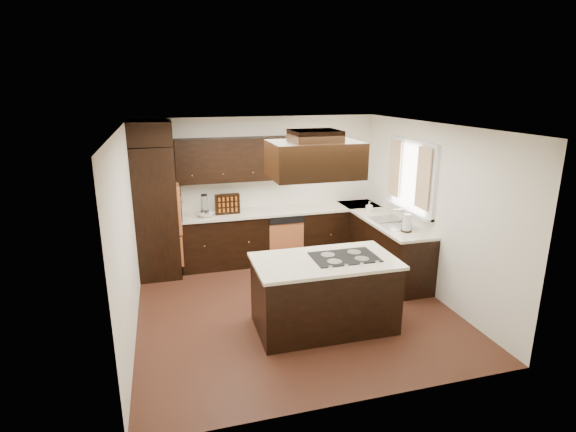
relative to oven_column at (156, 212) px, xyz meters
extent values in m
cube|color=#5C2F1E|center=(1.78, -1.71, -1.07)|extent=(4.20, 4.20, 0.02)
cube|color=white|center=(1.78, -1.71, 1.45)|extent=(4.20, 4.20, 0.02)
cube|color=white|center=(1.78, 0.40, 0.19)|extent=(4.20, 0.02, 2.50)
cube|color=white|center=(1.78, -3.81, 0.19)|extent=(4.20, 0.02, 2.50)
cube|color=white|center=(-0.33, -1.71, 0.19)|extent=(0.02, 4.20, 2.50)
cube|color=white|center=(3.88, -1.71, 0.19)|extent=(0.02, 4.20, 2.50)
cube|color=black|center=(0.00, 0.00, 0.00)|extent=(0.65, 0.75, 2.12)
cube|color=#CA6B39|center=(0.35, 0.00, 0.06)|extent=(0.05, 0.62, 0.78)
cube|color=black|center=(1.81, 0.09, -0.62)|extent=(2.93, 0.60, 0.88)
cube|color=black|center=(3.58, -0.80, -0.62)|extent=(0.60, 2.40, 0.88)
cube|color=beige|center=(1.81, 0.08, -0.16)|extent=(2.93, 0.63, 0.04)
cube|color=beige|center=(3.56, -0.80, -0.16)|extent=(0.63, 2.40, 0.04)
cube|color=black|center=(1.34, 0.23, 0.75)|extent=(2.00, 0.34, 0.72)
cube|color=#CA6B39|center=(2.10, -0.20, -0.66)|extent=(0.60, 0.05, 0.72)
cube|color=silver|center=(3.85, -1.16, 0.59)|extent=(0.06, 1.32, 1.12)
cube|color=white|center=(3.87, -1.16, 0.59)|extent=(0.00, 1.20, 1.00)
cube|color=#FEEDC6|center=(3.79, -1.57, 0.64)|extent=(0.02, 0.34, 0.90)
cube|color=#FEEDC6|center=(3.79, -0.74, 0.64)|extent=(0.02, 0.34, 0.90)
cube|color=silver|center=(3.58, -1.16, -0.14)|extent=(0.52, 0.84, 0.01)
cube|color=black|center=(2.00, -2.34, -0.62)|extent=(1.72, 0.95, 0.88)
cube|color=beige|center=(2.00, -2.34, -0.16)|extent=(1.79, 1.01, 0.04)
cube|color=black|center=(2.26, -2.34, -0.13)|extent=(0.81, 0.55, 0.01)
cube|color=black|center=(1.88, -2.25, 1.10)|extent=(1.05, 0.72, 0.42)
cube|color=black|center=(1.88, -2.25, 1.38)|extent=(0.55, 0.50, 0.13)
cylinder|color=silver|center=(0.76, -0.01, -0.09)|extent=(0.15, 0.15, 0.10)
cone|color=silver|center=(0.76, -0.01, 0.09)|extent=(0.13, 0.13, 0.26)
cube|color=black|center=(1.15, 0.07, 0.03)|extent=(0.41, 0.12, 0.34)
imported|color=silver|center=(0.79, -0.01, -0.11)|extent=(0.34, 0.34, 0.07)
imported|color=silver|center=(3.50, -0.47, -0.05)|extent=(0.09, 0.09, 0.18)
cylinder|color=silver|center=(3.55, -1.61, -0.01)|extent=(0.16, 0.16, 0.27)
camera|label=1|loc=(0.16, -7.22, 1.91)|focal=28.00mm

